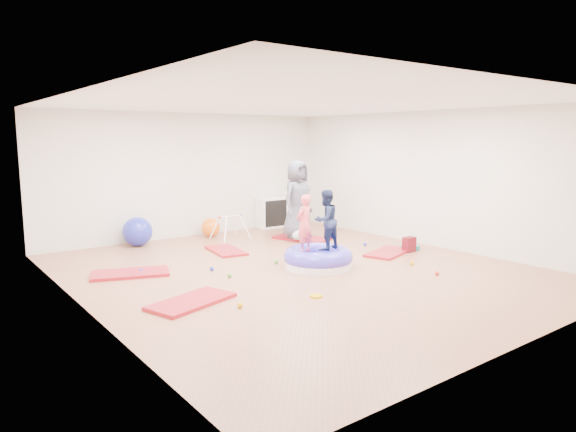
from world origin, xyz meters
TOP-DOWN VIEW (x-y plane):
  - room at (0.00, 0.00)m, footprint 7.01×8.01m
  - gym_mat_front_left at (-2.27, -0.53)m, footprint 1.32×0.93m
  - gym_mat_mid_left at (-2.41, 1.43)m, footprint 1.37×1.00m
  - gym_mat_center_back at (-0.25, 2.02)m, footprint 0.70×1.14m
  - gym_mat_right at (2.18, -0.06)m, footprint 1.22×0.86m
  - gym_mat_rear_right at (1.75, 2.10)m, footprint 1.01×1.36m
  - inflatable_cushion at (0.40, -0.04)m, footprint 1.21×1.21m
  - child_pink at (0.11, -0.01)m, footprint 0.41×0.32m
  - child_navy at (0.54, -0.07)m, footprint 0.56×0.47m
  - adult_caregiver at (1.63, 2.14)m, footprint 0.96×0.76m
  - infant at (1.51, 1.85)m, footprint 0.37×0.38m
  - ball_pit_balls at (0.18, 0.22)m, footprint 4.65×3.91m
  - exercise_ball_blue at (-1.44, 3.60)m, footprint 0.61×0.61m
  - exercise_ball_orange at (0.27, 3.60)m, footprint 0.43×0.43m
  - infant_play_gym at (0.45, 3.02)m, footprint 0.71×0.67m
  - cube_shelf at (2.13, 3.79)m, footprint 0.76×0.37m
  - balance_disc at (2.86, -0.04)m, footprint 0.38×0.38m
  - backpack at (2.64, -0.19)m, footprint 0.27×0.17m
  - yellow_toy at (-0.73, -1.33)m, footprint 0.18×0.18m

SIDE VIEW (x-z plane):
  - yellow_toy at x=-0.73m, z-range 0.00..0.03m
  - gym_mat_center_back at x=-0.25m, z-range 0.00..0.04m
  - gym_mat_right at x=2.18m, z-range 0.00..0.05m
  - gym_mat_front_left at x=-2.27m, z-range 0.00..0.05m
  - gym_mat_rear_right at x=1.75m, z-range 0.00..0.05m
  - gym_mat_mid_left at x=-2.41m, z-range 0.00..0.05m
  - ball_pit_balls at x=0.18m, z-range 0.00..0.07m
  - balance_disc at x=2.86m, z-range 0.00..0.08m
  - inflatable_cushion at x=0.40m, z-range -0.04..0.34m
  - backpack at x=2.64m, z-range 0.00..0.30m
  - infant at x=1.51m, z-range 0.05..0.27m
  - exercise_ball_orange at x=0.27m, z-range 0.00..0.43m
  - exercise_ball_blue at x=-1.44m, z-range 0.00..0.61m
  - infant_play_gym at x=0.45m, z-range 0.09..0.63m
  - cube_shelf at x=2.13m, z-range 0.00..0.76m
  - child_pink at x=0.11m, z-range 0.35..1.34m
  - child_navy at x=0.54m, z-range 0.35..1.40m
  - adult_caregiver at x=1.63m, z-range 0.05..1.76m
  - room at x=0.00m, z-range 0.00..2.80m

